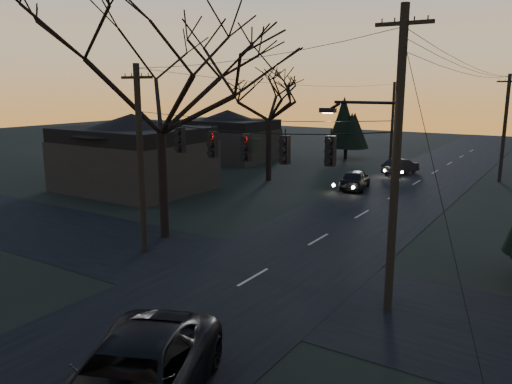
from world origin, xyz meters
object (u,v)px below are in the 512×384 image
Objects in this scene: utility_pole_far_r at (499,182)px; utility_pole_far_l at (390,159)px; bare_tree_left at (159,89)px; suv_near at (132,383)px; utility_pole_right at (387,310)px; utility_pole_left at (145,251)px; sedan_oncoming_a at (355,179)px; sedan_oncoming_b at (401,166)px.

utility_pole_far_r is 14.01m from utility_pole_far_l.
bare_tree_left is 15.76m from suv_near.
utility_pole_right is at bearing -10.38° from bare_tree_left.
utility_pole_left is 1.00× the size of utility_pole_far_r.
suv_near is at bearing -46.28° from utility_pole_left.
utility_pole_right is 20.81m from sedan_oncoming_a.
utility_pole_right reaches higher than utility_pole_far_r.
bare_tree_left is at bearing 107.07° from suv_near.
sedan_oncoming_a is (-8.70, -9.11, 0.75)m from utility_pole_far_r.
sedan_oncoming_a reaches higher than sedan_oncoming_b.
utility_pole_far_r is 1.94× the size of sedan_oncoming_a.
utility_pole_left is 36.00m from utility_pole_far_l.
utility_pole_far_l is at bearing -53.78° from sedan_oncoming_b.
bare_tree_left is (-12.33, 2.26, 7.38)m from utility_pole_right.
utility_pole_far_l is 0.74× the size of bare_tree_left.
utility_pole_left is 7.76m from bare_tree_left.
utility_pole_far_l reaches higher than suv_near.
utility_pole_far_l is at bearing 90.00° from utility_pole_left.
utility_pole_left is 27.55m from sedan_oncoming_b.
suv_near reaches higher than sedan_oncoming_b.
utility_pole_far_r is at bearing 90.00° from utility_pole_right.
utility_pole_right reaches higher than sedan_oncoming_a.
utility_pole_left is 2.07× the size of sedan_oncoming_b.
bare_tree_left is at bearing 92.96° from sedan_oncoming_b.
sedan_oncoming_a is at bearing 114.73° from utility_pole_right.
sedan_oncoming_a is (2.80, 18.89, 0.75)m from utility_pole_left.
utility_pole_far_r is 12.62m from sedan_oncoming_a.
sedan_oncoming_a is (-5.58, 27.65, -0.14)m from suv_near.
sedan_oncoming_b is at bearing 79.75° from bare_tree_left.
suv_near is (9.21, -11.02, -6.49)m from bare_tree_left.
sedan_oncoming_b is (0.90, 8.40, -0.07)m from sedan_oncoming_a.
utility_pole_left is 0.79× the size of bare_tree_left.
utility_pole_right is at bearing 0.00° from utility_pole_left.
utility_pole_far_r is 1.33× the size of suv_near.
bare_tree_left is 2.62× the size of sedan_oncoming_b.
utility_pole_far_l is 34.55m from bare_tree_left.
utility_pole_right is 1.25× the size of utility_pole_far_l.
suv_near is (8.38, -44.76, 0.89)m from utility_pole_far_l.
utility_pole_right is at bearing 103.67° from sedan_oncoming_a.
utility_pole_left is at bearing -69.84° from bare_tree_left.
suv_near is 28.21m from sedan_oncoming_a.
utility_pole_right is 1.18× the size of utility_pole_left.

